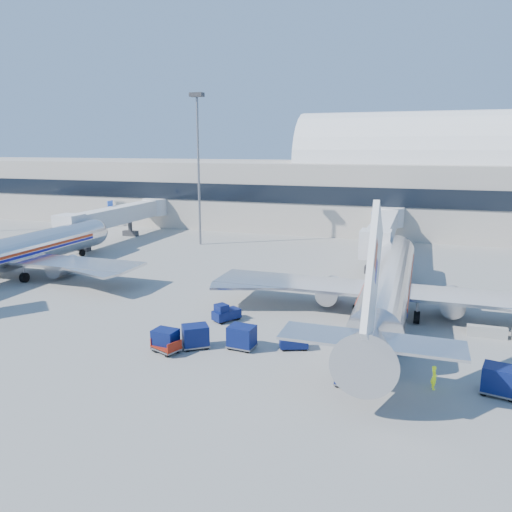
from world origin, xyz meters
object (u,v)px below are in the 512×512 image
(barrier_near, at_px, (487,332))
(jetbridge_near, at_px, (384,228))
(tug_lead, at_px, (292,341))
(airliner_mid, at_px, (11,253))
(cart_train_b, at_px, (195,336))
(cart_solo_far, at_px, (500,380))
(tug_left, at_px, (225,313))
(airliner_main, at_px, (388,285))
(tug_right, at_px, (396,341))
(cart_train_c, at_px, (166,339))
(jetbridge_mid, at_px, (122,215))
(mast_west, at_px, (198,147))
(cart_open_red, at_px, (167,348))
(cart_solo_near, at_px, (350,375))
(ramp_worker, at_px, (434,377))
(cart_train_a, at_px, (242,337))

(barrier_near, bearing_deg, jetbridge_near, 109.85)
(barrier_near, relative_size, tug_lead, 1.28)
(airliner_mid, xyz_separation_m, jetbridge_near, (39.60, 26.30, 1.00))
(cart_train_b, height_order, cart_solo_far, cart_solo_far)
(barrier_near, bearing_deg, airliner_mid, 177.13)
(jetbridge_near, distance_m, tug_left, 33.84)
(airliner_main, xyz_separation_m, cart_train_b, (-13.19, -11.84, -1.99))
(tug_right, xyz_separation_m, cart_solo_far, (6.41, -5.37, 0.34))
(airliner_mid, relative_size, cart_train_c, 18.90)
(jetbridge_mid, bearing_deg, tug_left, -45.69)
(airliner_mid, xyz_separation_m, cart_solo_far, (49.63, -12.61, -1.94))
(mast_west, bearing_deg, cart_open_red, -68.67)
(jetbridge_mid, relative_size, tug_left, 10.23)
(tug_lead, bearing_deg, tug_right, -2.54)
(mast_west, bearing_deg, tug_lead, -55.93)
(jetbridge_near, height_order, cart_train_c, jetbridge_near)
(cart_solo_near, bearing_deg, jetbridge_near, 105.36)
(tug_left, xyz_separation_m, cart_open_red, (-1.54, -7.82, -0.34))
(airliner_mid, relative_size, tug_left, 13.85)
(jetbridge_mid, height_order, ramp_worker, jetbridge_mid)
(cart_train_c, xyz_separation_m, cart_solo_near, (13.86, -1.46, -0.08))
(barrier_near, height_order, cart_solo_far, cart_solo_far)
(airliner_mid, height_order, cart_solo_near, airliner_mid)
(barrier_near, relative_size, cart_solo_far, 1.26)
(cart_train_c, distance_m, cart_solo_near, 13.94)
(cart_solo_near, height_order, cart_open_red, cart_solo_near)
(jetbridge_mid, distance_m, tug_lead, 52.66)
(tug_left, xyz_separation_m, ramp_worker, (17.11, -7.49, 0.05))
(cart_train_b, xyz_separation_m, cart_train_c, (-1.89, -1.19, -0.07))
(cart_solo_near, relative_size, cart_open_red, 0.82)
(airliner_mid, xyz_separation_m, cart_open_red, (27.19, -13.40, -2.54))
(jetbridge_mid, relative_size, cart_train_c, 13.95)
(cart_train_c, bearing_deg, mast_west, 116.27)
(jetbridge_near, bearing_deg, tug_right, -83.83)
(tug_lead, height_order, cart_solo_near, cart_solo_near)
(cart_solo_far, bearing_deg, jetbridge_near, 116.64)
(airliner_main, xyz_separation_m, airliner_mid, (-42.00, 0.00, 0.00))
(cart_train_a, relative_size, cart_train_b, 0.86)
(tug_left, xyz_separation_m, cart_solo_near, (12.05, -8.90, 0.07))
(tug_lead, bearing_deg, tug_left, 128.24)
(cart_train_a, height_order, cart_train_c, cart_train_a)
(jetbridge_near, relative_size, barrier_near, 9.17)
(airliner_main, xyz_separation_m, barrier_near, (8.00, -2.51, -2.48))
(airliner_main, xyz_separation_m, cart_train_a, (-9.80, -10.91, -1.97))
(barrier_near, xyz_separation_m, cart_train_a, (-17.80, -8.40, 0.50))
(cart_train_c, relative_size, cart_open_red, 0.83)
(cart_train_a, bearing_deg, tug_right, 23.46)
(jetbridge_mid, relative_size, mast_west, 1.22)
(jetbridge_near, height_order, cart_open_red, jetbridge_near)
(cart_open_red, relative_size, ramp_worker, 1.54)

